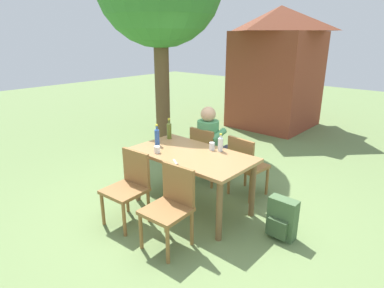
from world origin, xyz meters
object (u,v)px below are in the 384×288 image
object	(u,v)px
chair_far_right	(245,164)
brick_kiosk	(277,66)
chair_near_left	(129,184)
backpack_by_near_side	(282,219)
table_knife	(177,164)
bottle_clear	(220,144)
chair_far_left	(206,152)
bottle_olive	(169,130)
person_in_white_shirt	(211,140)
dining_table	(192,161)
cup_glass	(212,146)
cup_white	(157,149)
chair_near_right	(171,203)
bottle_blue	(157,136)

from	to	relation	value
chair_far_right	brick_kiosk	world-z (taller)	brick_kiosk
chair_near_left	backpack_by_near_side	world-z (taller)	chair_near_left
chair_far_right	table_knife	distance (m)	1.16
chair_near_left	bottle_clear	bearing A→B (deg)	60.62
chair_far_left	brick_kiosk	bearing A→B (deg)	102.91
bottle_clear	bottle_olive	world-z (taller)	bottle_olive
bottle_clear	backpack_by_near_side	world-z (taller)	bottle_clear
bottle_olive	backpack_by_near_side	world-z (taller)	bottle_olive
person_in_white_shirt	backpack_by_near_side	bearing A→B (deg)	-23.59
backpack_by_near_side	brick_kiosk	xyz separation A→B (m)	(-2.38, 4.27, 1.24)
chair_near_left	backpack_by_near_side	distance (m)	1.79
dining_table	bottle_olive	xyz separation A→B (m)	(-0.63, 0.23, 0.23)
chair_far_left	bottle_clear	distance (m)	0.80
cup_glass	table_knife	world-z (taller)	cup_glass
bottle_clear	brick_kiosk	world-z (taller)	brick_kiosk
bottle_clear	cup_white	distance (m)	0.80
dining_table	cup_white	bearing A→B (deg)	-141.26
bottle_clear	backpack_by_near_side	distance (m)	1.16
chair_far_left	chair_near_right	bearing A→B (deg)	-64.49
chair_far_right	cup_glass	xyz separation A→B (m)	(-0.23, -0.46, 0.32)
bottle_blue	cup_glass	xyz separation A→B (m)	(0.66, 0.33, -0.07)
bottle_blue	brick_kiosk	distance (m)	4.59
cup_glass	chair_near_right	bearing A→B (deg)	-76.68
bottle_olive	table_knife	size ratio (longest dim) A/B	1.39
cup_glass	backpack_by_near_side	distance (m)	1.22
chair_far_left	backpack_by_near_side	xyz separation A→B (m)	(1.52, -0.56, -0.26)
chair_far_left	bottle_blue	bearing A→B (deg)	-104.79
brick_kiosk	dining_table	bearing A→B (deg)	-74.90
brick_kiosk	chair_near_left	bearing A→B (deg)	-80.69
chair_near_right	backpack_by_near_side	bearing A→B (deg)	46.56
chair_far_left	chair_far_right	distance (m)	0.68
chair_far_right	backpack_by_near_side	size ratio (longest dim) A/B	1.86
chair_far_right	cup_white	size ratio (longest dim) A/B	10.49
dining_table	bottle_olive	distance (m)	0.71
dining_table	table_knife	distance (m)	0.41
chair_near_left	person_in_white_shirt	xyz separation A→B (m)	(0.01, 1.55, 0.17)
bottle_blue	bottle_olive	bearing A→B (deg)	104.54
bottle_clear	dining_table	bearing A→B (deg)	-126.72
dining_table	chair_near_right	bearing A→B (deg)	-64.57
bottle_clear	cup_white	bearing A→B (deg)	-134.63
bottle_blue	brick_kiosk	bearing A→B (deg)	98.11
backpack_by_near_side	chair_near_left	bearing A→B (deg)	-150.01
chair_near_right	cup_glass	bearing A→B (deg)	103.32
bottle_blue	cup_glass	size ratio (longest dim) A/B	2.91
chair_far_left	bottle_olive	size ratio (longest dim) A/B	2.91
bottle_clear	bottle_blue	size ratio (longest dim) A/B	0.81
cup_white	cup_glass	xyz separation A→B (m)	(0.45, 0.53, 0.01)
bottle_olive	brick_kiosk	xyz separation A→B (m)	(-0.56, 4.20, 0.58)
person_in_white_shirt	cup_glass	xyz separation A→B (m)	(0.46, -0.57, 0.15)
chair_near_left	cup_glass	size ratio (longest dim) A/B	8.83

